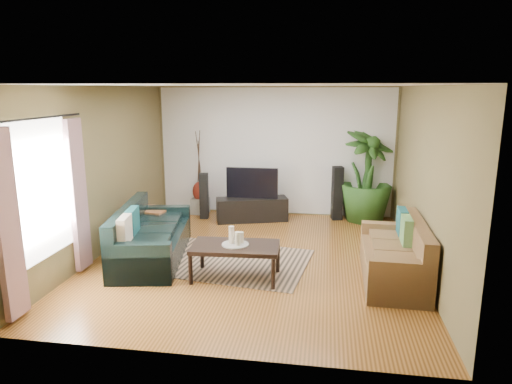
% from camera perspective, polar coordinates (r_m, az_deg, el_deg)
% --- Properties ---
extents(floor, '(5.50, 5.50, 0.00)m').
position_cam_1_polar(floor, '(7.35, -0.24, -8.35)').
color(floor, '#9A5E27').
rests_on(floor, ground).
extents(ceiling, '(5.50, 5.50, 0.00)m').
position_cam_1_polar(ceiling, '(6.85, -0.26, 13.20)').
color(ceiling, white).
rests_on(ceiling, ground).
extents(wall_back, '(5.00, 0.00, 5.00)m').
position_cam_1_polar(wall_back, '(9.67, 2.34, 5.07)').
color(wall_back, brown).
rests_on(wall_back, ground).
extents(wall_front, '(5.00, 0.00, 5.00)m').
position_cam_1_polar(wall_front, '(4.36, -6.01, -4.70)').
color(wall_front, brown).
rests_on(wall_front, ground).
extents(wall_left, '(0.00, 5.50, 5.50)m').
position_cam_1_polar(wall_left, '(7.77, -18.80, 2.47)').
color(wall_left, brown).
rests_on(wall_left, ground).
extents(wall_right, '(0.00, 5.50, 5.50)m').
position_cam_1_polar(wall_right, '(7.03, 20.30, 1.32)').
color(wall_right, brown).
rests_on(wall_right, ground).
extents(backwall_panel, '(4.90, 0.00, 4.90)m').
position_cam_1_polar(backwall_panel, '(9.66, 2.33, 5.06)').
color(backwall_panel, white).
rests_on(backwall_panel, ground).
extents(window_pane, '(0.00, 1.80, 1.80)m').
position_cam_1_polar(window_pane, '(6.40, -25.22, 0.27)').
color(window_pane, white).
rests_on(window_pane, ground).
extents(curtain_near, '(0.08, 0.35, 2.20)m').
position_cam_1_polar(curtain_near, '(5.84, -28.63, -3.74)').
color(curtain_near, gray).
rests_on(curtain_near, ground).
extents(curtain_far, '(0.08, 0.35, 2.20)m').
position_cam_1_polar(curtain_far, '(7.05, -21.33, -0.41)').
color(curtain_far, gray).
rests_on(curtain_far, ground).
extents(curtain_rod, '(0.03, 1.90, 0.03)m').
position_cam_1_polar(curtain_rod, '(6.26, -25.63, 8.32)').
color(curtain_rod, black).
rests_on(curtain_rod, ground).
extents(sofa_left, '(1.29, 2.29, 0.85)m').
position_cam_1_polar(sofa_left, '(7.42, -12.84, -4.99)').
color(sofa_left, black).
rests_on(sofa_left, floor).
extents(sofa_right, '(0.84, 1.81, 0.85)m').
position_cam_1_polar(sofa_right, '(6.73, 16.83, -7.11)').
color(sofa_right, brown).
rests_on(sofa_right, floor).
extents(area_rug, '(2.64, 2.04, 0.01)m').
position_cam_1_polar(area_rug, '(7.26, -3.42, -8.60)').
color(area_rug, '#9F7B5D').
rests_on(area_rug, floor).
extents(coffee_table, '(1.26, 0.74, 0.50)m').
position_cam_1_polar(coffee_table, '(6.56, -2.58, -8.70)').
color(coffee_table, black).
rests_on(coffee_table, floor).
extents(candle_tray, '(0.38, 0.38, 0.02)m').
position_cam_1_polar(candle_tray, '(6.47, -2.61, -6.56)').
color(candle_tray, gray).
rests_on(candle_tray, coffee_table).
extents(candle_tall, '(0.08, 0.08, 0.25)m').
position_cam_1_polar(candle_tall, '(6.46, -3.09, -5.35)').
color(candle_tall, beige).
rests_on(candle_tall, candle_tray).
extents(candle_mid, '(0.08, 0.08, 0.19)m').
position_cam_1_polar(candle_mid, '(6.39, -2.33, -5.83)').
color(candle_mid, beige).
rests_on(candle_mid, candle_tray).
extents(candle_short, '(0.08, 0.08, 0.16)m').
position_cam_1_polar(candle_short, '(6.48, -1.90, -5.70)').
color(candle_short, beige).
rests_on(candle_short, candle_tray).
extents(tv_stand, '(1.50, 0.84, 0.48)m').
position_cam_1_polar(tv_stand, '(9.32, -0.51, -2.19)').
color(tv_stand, black).
rests_on(tv_stand, floor).
extents(television, '(1.05, 0.06, 0.62)m').
position_cam_1_polar(television, '(9.21, -0.49, 1.14)').
color(television, black).
rests_on(television, tv_stand).
extents(speaker_left, '(0.19, 0.21, 0.95)m').
position_cam_1_polar(speaker_left, '(9.52, -6.51, -0.49)').
color(speaker_left, black).
rests_on(speaker_left, floor).
extents(speaker_right, '(0.24, 0.26, 1.10)m').
position_cam_1_polar(speaker_right, '(9.51, 10.11, -0.15)').
color(speaker_right, black).
rests_on(speaker_right, floor).
extents(potted_plant, '(1.47, 1.47, 1.87)m').
position_cam_1_polar(potted_plant, '(9.46, 13.59, 1.99)').
color(potted_plant, '#224918').
rests_on(potted_plant, floor).
extents(plant_pot, '(0.34, 0.34, 0.27)m').
position_cam_1_polar(plant_pot, '(9.64, 13.34, -2.68)').
color(plant_pot, black).
rests_on(plant_pot, floor).
extents(pedestal, '(0.36, 0.36, 0.34)m').
position_cam_1_polar(pedestal, '(9.96, -6.99, -1.72)').
color(pedestal, gray).
rests_on(pedestal, floor).
extents(vase, '(0.31, 0.31, 0.43)m').
position_cam_1_polar(vase, '(9.88, -7.04, 0.09)').
color(vase, maroon).
rests_on(vase, pedestal).
extents(side_table, '(0.60, 0.60, 0.55)m').
position_cam_1_polar(side_table, '(8.43, -12.58, -3.86)').
color(side_table, '#945D30').
rests_on(side_table, floor).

